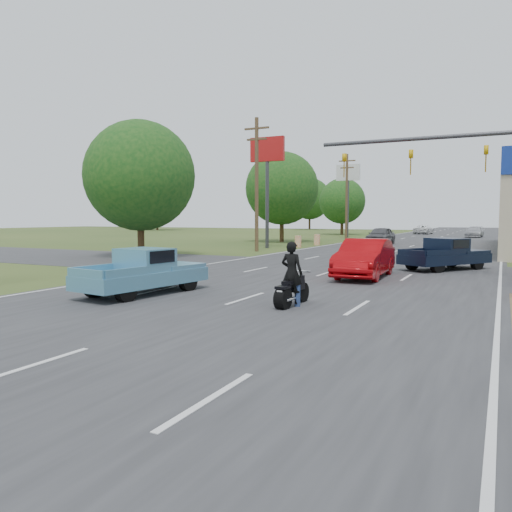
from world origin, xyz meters
The scene contains 23 objects.
ground centered at (0.00, 0.00, 0.00)m, with size 200.00×200.00×0.00m, color #2F461C.
main_road centered at (0.00, 40.00, 0.01)m, with size 15.00×180.00×0.02m, color #2D2D30.
cross_road centered at (0.00, 18.00, 0.01)m, with size 120.00×10.00×0.02m, color #2D2D30.
utility_pole_5 centered at (-9.50, 28.00, 5.32)m, with size 2.00×0.28×10.00m.
utility_pole_6 centered at (-9.50, 52.00, 5.32)m, with size 2.00×0.28×10.00m.
tree_0 centered at (-14.00, 20.00, 5.26)m, with size 7.14×7.14×8.84m.
tree_1 centered at (-13.50, 42.00, 5.57)m, with size 7.56×7.56×9.36m.
tree_2 centered at (-14.20, 66.00, 4.95)m, with size 6.72×6.72×8.32m.
tree_4 centered at (-55.00, 75.00, 6.82)m, with size 9.24×9.24×11.44m.
tree_6 centered at (-30.00, 95.00, 6.51)m, with size 8.82×8.82×10.92m.
barrel_2 centered at (-8.50, 34.00, 0.50)m, with size 0.56×0.56×1.00m, color orange.
barrel_3 centered at (-8.20, 38.00, 0.50)m, with size 0.56×0.56×1.00m, color orange.
pole_sign_left_near centered at (-10.50, 32.00, 7.17)m, with size 3.00×0.35×9.20m.
pole_sign_left_far centered at (-10.50, 56.00, 7.17)m, with size 3.00×0.35×9.20m.
signal_mast centered at (5.82, 17.00, 4.80)m, with size 9.12×0.40×7.00m.
red_convertible centered at (1.97, 15.20, 0.82)m, with size 1.74×5.00×1.65m, color #A4070B.
motorcycle centered at (1.80, 7.39, 0.44)m, with size 0.60×1.97×1.00m.
rider centered at (1.80, 7.43, 0.90)m, with size 0.66×0.43×1.80m, color black.
blue_pickup centered at (-3.53, 7.46, 0.78)m, with size 2.42×4.86×1.55m.
navy_pickup centered at (4.79, 20.20, 0.79)m, with size 4.15×4.94×1.57m.
distant_car_grey centered at (-3.19, 41.82, 0.83)m, with size 1.97×4.89×1.67m, color #4C4D51.
distant_car_silver centered at (3.91, 63.96, 0.69)m, with size 1.93×4.75×1.38m, color #B3B3B8.
distant_car_white centered at (-3.74, 74.13, 0.69)m, with size 2.27×4.93×1.37m, color white.
Camera 1 is at (7.24, -5.86, 2.59)m, focal length 35.00 mm.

